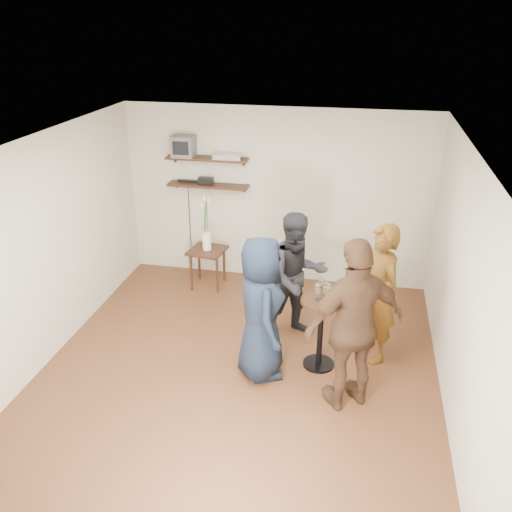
{
  "coord_description": "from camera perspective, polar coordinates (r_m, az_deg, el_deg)",
  "views": [
    {
      "loc": [
        1.23,
        -4.99,
        3.79
      ],
      "look_at": [
        0.12,
        0.4,
        1.29
      ],
      "focal_mm": 38.0,
      "sensor_mm": 36.0,
      "label": 1
    }
  ],
  "objects": [
    {
      "name": "vase_lilies",
      "position": [
        7.88,
        -5.25,
        2.56
      ],
      "size": [
        0.19,
        0.19,
        0.88
      ],
      "rotation": [
        0.0,
        0.0,
        -0.15
      ],
      "color": "white",
      "rests_on": "side_table"
    },
    {
      "name": "wine_glass_bl",
      "position": [
        6.04,
        6.83,
        -3.07
      ],
      "size": [
        0.07,
        0.07,
        0.22
      ],
      "color": "silver",
      "rests_on": "drinks_table"
    },
    {
      "name": "shelf_lower",
      "position": [
        8.05,
        -5.07,
        7.42
      ],
      "size": [
        1.2,
        0.25,
        0.04
      ],
      "primitive_type": "cube",
      "color": "black",
      "rests_on": "room"
    },
    {
      "name": "shelf_upper",
      "position": [
        7.94,
        -5.18,
        10.18
      ],
      "size": [
        1.2,
        0.25,
        0.04
      ],
      "primitive_type": "cube",
      "color": "black",
      "rests_on": "room"
    },
    {
      "name": "wine_glass_fr",
      "position": [
        5.96,
        7.57,
        -3.57
      ],
      "size": [
        0.07,
        0.07,
        0.21
      ],
      "color": "silver",
      "rests_on": "drinks_table"
    },
    {
      "name": "power_strip",
      "position": [
        8.18,
        -7.21,
        7.84
      ],
      "size": [
        0.3,
        0.05,
        0.03
      ],
      "primitive_type": "cube",
      "color": "black",
      "rests_on": "shelf_lower"
    },
    {
      "name": "person_navy",
      "position": [
        5.92,
        0.5,
        -5.57
      ],
      "size": [
        0.8,
        0.96,
        1.67
      ],
      "primitive_type": "imported",
      "rotation": [
        0.0,
        0.0,
        1.97
      ],
      "color": "black",
      "rests_on": "room"
    },
    {
      "name": "person_brown",
      "position": [
        5.51,
        10.32,
        -7.25
      ],
      "size": [
        1.17,
        0.97,
        1.87
      ],
      "primitive_type": "imported",
      "rotation": [
        0.0,
        0.0,
        3.7
      ],
      "color": "#4B3020",
      "rests_on": "room"
    },
    {
      "name": "dvd_deck",
      "position": [
        7.85,
        -2.94,
        10.43
      ],
      "size": [
        0.4,
        0.24,
        0.06
      ],
      "primitive_type": "cube",
      "color": "silver",
      "rests_on": "shelf_upper"
    },
    {
      "name": "room",
      "position": [
        5.72,
        -2.02,
        -1.44
      ],
      "size": [
        4.58,
        5.08,
        2.68
      ],
      "color": "#4C2618",
      "rests_on": "ground"
    },
    {
      "name": "wine_glass_br",
      "position": [
        6.0,
        7.37,
        -3.41
      ],
      "size": [
        0.07,
        0.07,
        0.21
      ],
      "color": "silver",
      "rests_on": "drinks_table"
    },
    {
      "name": "drinks_table",
      "position": [
        6.22,
        6.83,
        -7.1
      ],
      "size": [
        0.48,
        0.48,
        0.87
      ],
      "color": "black",
      "rests_on": "room"
    },
    {
      "name": "side_table",
      "position": [
        8.02,
        -5.14,
        0.07
      ],
      "size": [
        0.56,
        0.56,
        0.59
      ],
      "rotation": [
        0.0,
        0.0,
        -0.15
      ],
      "color": "black",
      "rests_on": "room"
    },
    {
      "name": "person_plaid",
      "position": [
        6.36,
        12.78,
        -3.91
      ],
      "size": [
        0.64,
        0.73,
        1.68
      ],
      "primitive_type": "imported",
      "rotation": [
        0.0,
        0.0,
        -1.09
      ],
      "color": "#B32B14",
      "rests_on": "room"
    },
    {
      "name": "radio",
      "position": [
        8.04,
        -5.3,
        7.89
      ],
      "size": [
        0.22,
        0.1,
        0.1
      ],
      "primitive_type": "cube",
      "color": "black",
      "rests_on": "shelf_lower"
    },
    {
      "name": "crt_monitor",
      "position": [
        8.0,
        -7.6,
        11.42
      ],
      "size": [
        0.32,
        0.3,
        0.3
      ],
      "primitive_type": "cube",
      "color": "#59595B",
      "rests_on": "shelf_upper"
    },
    {
      "name": "person_dark",
      "position": [
        6.64,
        4.34,
        -2.23
      ],
      "size": [
        1.0,
        0.94,
        1.64
      ],
      "primitive_type": "imported",
      "rotation": [
        0.0,
        0.0,
        0.54
      ],
      "color": "black",
      "rests_on": "room"
    },
    {
      "name": "wine_glass_fl",
      "position": [
        5.99,
        6.48,
        -3.55
      ],
      "size": [
        0.06,
        0.06,
        0.19
      ],
      "color": "silver",
      "rests_on": "drinks_table"
    }
  ]
}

